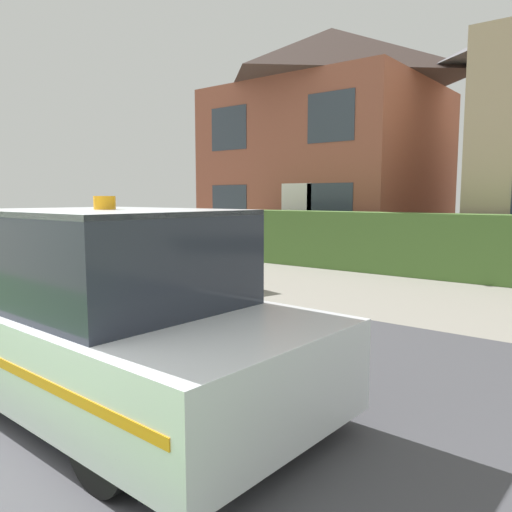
# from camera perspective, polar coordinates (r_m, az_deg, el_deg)

# --- Properties ---
(road_strip) EXTENTS (28.00, 5.21, 0.01)m
(road_strip) POSITION_cam_1_polar(r_m,az_deg,el_deg) (5.07, -0.84, -12.89)
(road_strip) COLOR #424247
(road_strip) RESTS_ON ground
(garden_hedge) EXTENTS (10.23, 0.75, 1.37)m
(garden_hedge) POSITION_cam_1_polar(r_m,az_deg,el_deg) (11.32, 19.47, 1.15)
(garden_hedge) COLOR #4C7233
(garden_hedge) RESTS_ON ground
(police_car) EXTENTS (4.25, 1.91, 1.71)m
(police_car) POSITION_cam_1_polar(r_m,az_deg,el_deg) (4.45, -17.24, -6.07)
(police_car) COLOR black
(police_car) RESTS_ON road_strip
(house_left) EXTENTS (6.80, 6.36, 7.16)m
(house_left) POSITION_cam_1_polar(r_m,az_deg,el_deg) (17.14, 8.42, 13.14)
(house_left) COLOR #93513D
(house_left) RESTS_ON ground
(wheelie_bin) EXTENTS (0.77, 0.85, 1.07)m
(wheelie_bin) POSITION_cam_1_polar(r_m,az_deg,el_deg) (9.68, -5.93, -0.24)
(wheelie_bin) COLOR #23662D
(wheelie_bin) RESTS_ON ground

